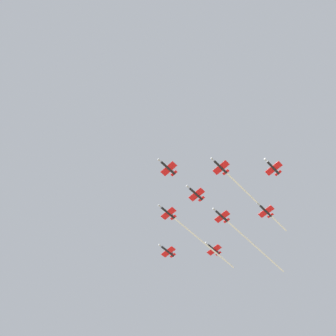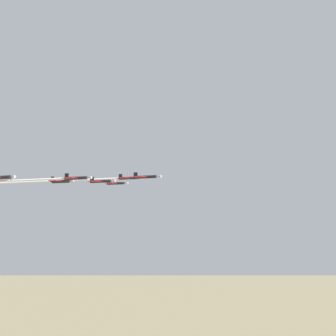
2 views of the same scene
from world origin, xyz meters
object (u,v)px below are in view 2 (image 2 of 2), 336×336
object	(u,v)px
jet_lead	(145,177)
jet_port_outer	(101,181)
jet_port_inner	(94,179)
jet_starboard_outer	(116,183)
jet_port_trail	(27,182)
jet_starboard_inner	(39,180)
jet_starboard_trail	(61,182)
jet_center_rear	(0,177)
jet_tail_end	(1,178)

from	to	relation	value
jet_lead	jet_port_outer	distance (m)	19.30
jet_port_inner	jet_starboard_outer	bearing A→B (deg)	-179.68
jet_port_trail	jet_starboard_inner	bearing A→B (deg)	51.23
jet_lead	jet_starboard_trail	bearing A→B (deg)	-108.43
jet_starboard_outer	jet_center_rear	bearing A→B (deg)	-0.00
jet_starboard_outer	jet_center_rear	xyz separation A→B (m)	(69.92, -5.02, -2.02)
jet_starboard_trail	jet_lead	bearing A→B (deg)	71.57
jet_center_rear	jet_port_trail	bearing A→B (deg)	-149.07
jet_tail_end	jet_center_rear	bearing A→B (deg)	45.00
jet_starboard_trail	jet_tail_end	xyz separation A→B (m)	(34.96, -2.51, -0.59)
jet_lead	jet_port_inner	world-z (taller)	jet_port_inner
jet_port_inner	jet_tail_end	world-z (taller)	jet_port_inner
jet_port_inner	jet_port_outer	world-z (taller)	jet_port_inner
jet_port_inner	jet_lead	bearing A→B (deg)	63.37
jet_lead	jet_port_inner	xyz separation A→B (m)	(-19.98, -33.61, 1.36)
jet_tail_end	jet_starboard_inner	bearing A→B (deg)	90.00
jet_lead	jet_port_inner	bearing A→B (deg)	-116.63
jet_lead	jet_starboard_outer	size ratio (longest dim) A/B	1.00
jet_lead	jet_tail_end	distance (m)	55.42
jet_port_outer	jet_starboard_trail	world-z (taller)	jet_starboard_trail
jet_starboard_inner	jet_center_rear	distance (m)	17.55
jet_lead	jet_starboard_inner	size ratio (longest dim) A/B	0.20
jet_tail_end	jet_port_inner	bearing A→B (deg)	153.31
jet_lead	jet_port_trail	xyz separation A→B (m)	(-4.01, -55.91, -0.18)
jet_port_outer	jet_port_trail	size ratio (longest dim) A/B	0.19
jet_center_rear	jet_starboard_outer	bearing A→B (deg)	180.00
jet_port_inner	jet_starboard_outer	distance (m)	17.54
jet_tail_end	jet_starboard_trail	bearing A→B (deg)	-180.00
jet_lead	jet_starboard_trail	world-z (taller)	jet_starboard_trail
jet_starboard_inner	jet_starboard_outer	xyz separation A→B (m)	(-52.50, 2.94, 1.71)
jet_starboard_trail	jet_tail_end	size ratio (longest dim) A/B	1.00
jet_starboard_outer	jet_tail_end	xyz separation A→B (m)	(51.19, -21.24, -0.41)
jet_center_rear	jet_starboard_trail	xyz separation A→B (m)	(-53.70, -13.72, 2.21)
jet_starboard_inner	jet_starboard_trail	bearing A→B (deg)	-152.37
jet_port_trail	jet_center_rear	bearing A→B (deg)	30.93
jet_starboard_outer	jet_starboard_trail	xyz separation A→B (m)	(16.23, -18.73, 0.19)
jet_port_trail	jet_tail_end	size ratio (longest dim) A/B	5.23
jet_starboard_outer	jet_port_inner	bearing A→B (deg)	0.32
jet_starboard_trail	jet_port_trail	bearing A→B (deg)	-11.21
jet_starboard_inner	jet_port_outer	world-z (taller)	jet_port_outer
jet_lead	jet_starboard_inner	distance (m)	38.47
jet_port_inner	jet_tail_end	size ratio (longest dim) A/B	5.22
jet_port_outer	jet_tail_end	bearing A→B (deg)	-62.24
jet_port_inner	jet_port_trail	bearing A→B (deg)	-50.28
jet_starboard_inner	jet_port_trail	xyz separation A→B (m)	(-19.04, -20.51, 0.84)
jet_lead	jet_starboard_outer	distance (m)	49.58
jet_port_inner	jet_tail_end	bearing A→B (deg)	-26.69
jet_starboard_inner	jet_starboard_trail	size ratio (longest dim) A/B	5.07
jet_port_outer	jet_starboard_trail	xyz separation A→B (m)	(-19.86, -31.96, 1.86)
jet_port_outer	jet_center_rear	world-z (taller)	jet_port_outer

